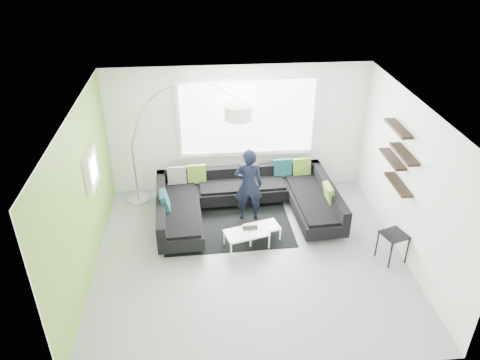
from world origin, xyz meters
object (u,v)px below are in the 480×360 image
coffee_table (254,235)px  person (248,185)px  sectional_sofa (247,204)px  arc_lamp (131,144)px  laptop (250,229)px  side_table (392,247)px

coffee_table → person: (-0.03, 0.83, 0.61)m
sectional_sofa → arc_lamp: size_ratio=1.37×
arc_lamp → laptop: arc_lamp is taller
sectional_sofa → person: size_ratio=2.36×
coffee_table → person: 1.03m
coffee_table → side_table: (2.36, -0.71, 0.11)m
sectional_sofa → laptop: 0.87m
coffee_table → side_table: size_ratio=1.80×
laptop → arc_lamp: bearing=139.9°
sectional_sofa → laptop: (-0.02, -0.87, 0.00)m
side_table → arc_lamp: bearing=152.6°
coffee_table → person: person is taller
coffee_table → sectional_sofa: bearing=79.0°
arc_lamp → side_table: (4.69, -2.44, -1.06)m
side_table → sectional_sofa: bearing=147.5°
arc_lamp → side_table: arc_lamp is taller
arc_lamp → side_table: 5.39m
sectional_sofa → side_table: (2.42, -1.54, -0.06)m
laptop → person: bearing=84.5°
person → sectional_sofa: bearing=-9.8°
coffee_table → laptop: size_ratio=3.51×
coffee_table → side_table: bearing=-31.7°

